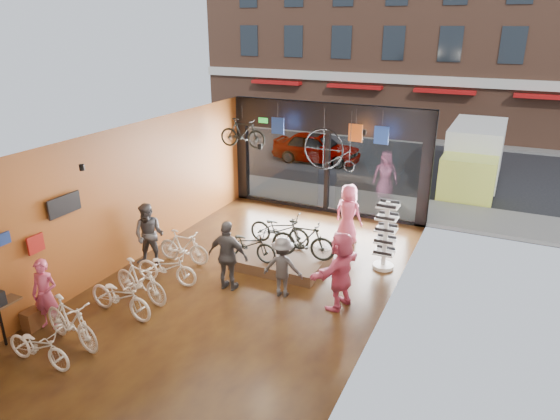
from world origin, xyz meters
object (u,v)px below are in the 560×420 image
Objects in this scene: display_bike_right at (280,229)px; penny_farthing at (332,152)px; street_car at (317,147)px; floor_bike_2 at (120,296)px; display_platform at (282,260)px; customer_1 at (149,235)px; floor_bike_1 at (71,322)px; customer_4 at (348,214)px; customer_3 at (283,267)px; floor_bike_3 at (140,281)px; floor_bike_4 at (167,267)px; customer_0 at (45,294)px; sunglasses_rack at (385,235)px; box_truck at (473,158)px; customer_5 at (340,270)px; display_bike_left at (248,244)px; floor_bike_5 at (183,247)px; floor_bike_0 at (38,346)px; display_bike_mid at (303,240)px; hung_bike at (243,133)px; customer_2 at (228,256)px.

penny_farthing reaches higher than display_bike_right.
floor_bike_2 is at bearing -176.82° from street_car.
customer_1 is (-3.27, -1.50, 0.74)m from display_platform.
floor_bike_1 is 5.66m from display_platform.
customer_3 is at bearing 97.53° from customer_4.
floor_bike_3 is 0.94m from floor_bike_4.
sunglasses_rack is (5.95, 5.87, 0.16)m from customer_0.
floor_bike_4 is at bearing -117.98° from box_truck.
customer_5 reaches higher than floor_bike_2.
display_bike_left is 5.00m from customer_0.
customer_5 is at bearing -107.19° from sunglasses_rack.
floor_bike_5 is 4.93m from customer_4.
box_truck is 3.57× the size of floor_bike_3.
customer_1 is 3.97m from customer_3.
floor_bike_0 is at bearing -95.22° from customer_1.
customer_3 reaches higher than display_bike_left.
customer_5 is (0.97, -3.60, 0.03)m from customer_4.
display_bike_left is 1.02× the size of penny_farthing.
penny_farthing is (3.58, 8.10, 1.70)m from customer_0.
floor_bike_0 is 6.81m from display_bike_right.
customer_0 is (-3.96, -4.93, -0.03)m from display_bike_mid.
display_bike_mid is 4.70m from hung_bike.
box_truck is 9.95m from display_bike_right.
floor_bike_3 is 0.93× the size of customer_4.
customer_2 is (0.07, -1.13, 0.17)m from display_bike_left.
customer_3 is (3.11, 3.65, 0.24)m from floor_bike_1.
customer_2 is (1.76, 3.37, 0.38)m from floor_bike_1.
customer_1 is (-0.86, 3.61, 0.36)m from floor_bike_1.
display_bike_left is 3.69m from sunglasses_rack.
hung_bike is at bearing -68.32° from customer_2.
customer_1 is 0.92× the size of sunglasses_rack.
display_bike_right is (2.20, 1.58, 0.32)m from floor_bike_5.
floor_bike_2 is at bearing 154.14° from display_bike_left.
floor_bike_0 is 5.56m from display_bike_left.
display_bike_right is at bearing -19.69° from floor_bike_2.
floor_bike_5 is at bearing -158.50° from display_platform.
floor_bike_4 is 5.58m from customer_4.
sunglasses_rack is at bearing -43.22° from penny_farthing.
customer_5 is (2.12, -1.35, 0.79)m from display_platform.
penny_farthing is at bearing -15.27° from floor_bike_2.
customer_2 is at bearing -145.73° from sunglasses_rack.
floor_bike_3 is at bearing -52.69° from customer_5.
customer_2 is 5.31m from penny_farthing.
customer_3 is 5.04m from penny_farthing.
sunglasses_rack is at bearing -149.31° from street_car.
customer_1 reaches higher than floor_bike_3.
floor_bike_4 is 0.88× the size of sunglasses_rack.
hung_bike is at bearing 0.00° from floor_bike_0.
customer_4 is (4.42, 3.75, 0.03)m from customer_1.
hung_bike reaches higher than customer_4.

